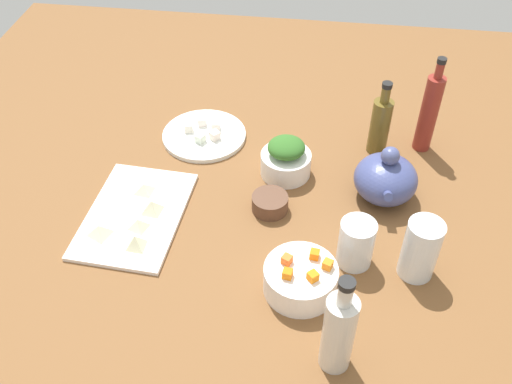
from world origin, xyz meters
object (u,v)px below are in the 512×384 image
bowl_greens (286,164)px  bottle_0 (339,331)px  plate_tofu (204,135)px  bowl_small_side (270,203)px  bowl_carrots (300,279)px  bottle_2 (429,112)px  bottle_1 (380,124)px  teapot (386,178)px  drinking_glass_0 (421,249)px  cutting_board (135,215)px  drinking_glass_1 (356,243)px

bowl_greens → bottle_0: bearing=15.2°
plate_tofu → bowl_small_side: size_ratio=2.63×
bowl_carrots → bottle_2: bearing=151.0°
bowl_carrots → bottle_1: (-47.04, 15.99, 4.98)cm
teapot → drinking_glass_0: (22.15, 5.96, 1.43)cm
bowl_small_side → bottle_2: (-27.89, 36.11, 9.06)cm
cutting_board → bottle_0: bottle_0 is taller
cutting_board → drinking_glass_0: (7.79, 61.77, 6.39)cm
bowl_greens → bowl_small_side: size_ratio=1.46×
bowl_small_side → bottle_1: bearing=135.7°
plate_tofu → bowl_greens: (11.45, 22.61, 2.32)cm
bowl_carrots → drinking_glass_0: bearing=108.2°
bottle_1 → drinking_glass_1: bottle_1 is taller
bowl_carrots → bowl_small_side: bowl_carrots is taller
bottle_2 → drinking_glass_1: (40.85, -16.94, -5.57)cm
bottle_1 → drinking_glass_0: bearing=10.3°
cutting_board → bottle_2: bearing=117.4°
drinking_glass_0 → bottle_2: bearing=174.1°
drinking_glass_0 → bottle_0: bearing=-34.5°
bowl_small_side → drinking_glass_1: 23.40cm
bottle_1 → cutting_board: bearing=-59.9°
bottle_0 → bowl_carrots: bearing=-154.3°
bottle_2 → drinking_glass_0: 42.54cm
bottle_2 → drinking_glass_1: size_ratio=2.39×
cutting_board → bottle_2: bottle_2 is taller
bowl_carrots → teapot: (-29.78, 17.22, 2.37)cm
teapot → plate_tofu: bearing=-109.8°
bottle_0 → drinking_glass_1: bearing=172.4°
bowl_carrots → drinking_glass_0: drinking_glass_0 is taller
cutting_board → drinking_glass_1: (6.52, 49.20, 4.92)cm
drinking_glass_0 → plate_tofu: bearing=-126.6°
bottle_1 → bowl_greens: bearing=-61.4°
cutting_board → teapot: size_ratio=1.88×
cutting_board → teapot: bearing=104.4°
plate_tofu → bowl_carrots: bearing=31.9°
cutting_board → bowl_small_side: bowl_small_side is taller
plate_tofu → bottle_0: 72.09cm
cutting_board → bowl_carrots: bearing=68.2°
cutting_board → drinking_glass_0: bearing=82.8°
bowl_greens → bottle_1: bottle_1 is taller
bowl_small_side → drinking_glass_1: bearing=55.9°
bowl_carrots → bowl_small_side: (-21.86, -8.56, -1.15)cm
drinking_glass_1 → plate_tofu: bearing=-133.5°
bowl_greens → bowl_small_side: bowl_greens is taller
cutting_board → bowl_greens: bowl_greens is taller
cutting_board → bowl_greens: (-19.48, 32.34, 2.42)cm
cutting_board → plate_tofu: 32.42cm
bottle_1 → bowl_carrots: bearing=-18.8°
bowl_greens → teapot: size_ratio=0.74×
cutting_board → bottle_0: (30.75, 45.97, 8.94)cm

